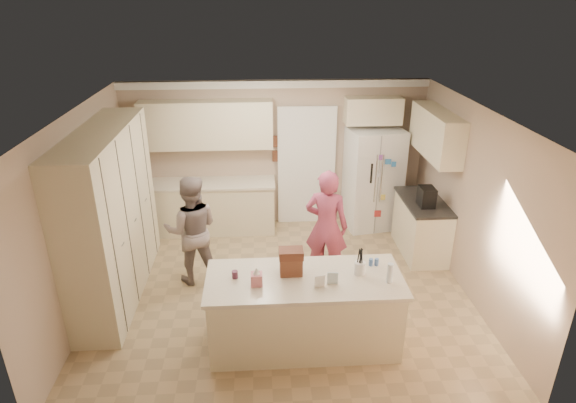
{
  "coord_description": "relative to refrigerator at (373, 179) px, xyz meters",
  "views": [
    {
      "loc": [
        -0.29,
        -5.79,
        3.97
      ],
      "look_at": [
        0.1,
        0.35,
        1.25
      ],
      "focal_mm": 30.0,
      "sensor_mm": 36.0,
      "label": 1
    }
  ],
  "objects": [
    {
      "name": "right_countertop",
      "position": [
        0.58,
        -1.02,
        0.0
      ],
      "size": [
        0.63,
        1.24,
        0.04
      ],
      "primitive_type": "cube",
      "color": "#2D2B28",
      "rests_on": "right_base_cab"
    },
    {
      "name": "wall_back",
      "position": [
        -1.71,
        0.29,
        0.4
      ],
      "size": [
        5.2,
        0.02,
        2.6
      ],
      "primitive_type": "cube",
      "color": "tan",
      "rests_on": "ground"
    },
    {
      "name": "shaker_salt",
      "position": [
        -0.69,
        -2.9,
        0.07
      ],
      "size": [
        0.05,
        0.05,
        0.09
      ],
      "primitive_type": "cylinder",
      "color": "#486EB3",
      "rests_on": "island_top"
    },
    {
      "name": "back_upper_cab",
      "position": [
        -2.86,
        0.1,
        1.0
      ],
      "size": [
        2.2,
        0.35,
        0.8
      ],
      "primitive_type": "cube",
      "color": "beige",
      "rests_on": "wall_back"
    },
    {
      "name": "jam_jar",
      "position": [
        -2.31,
        -3.07,
        0.07
      ],
      "size": [
        0.07,
        0.07,
        0.09
      ],
      "primitive_type": "cylinder",
      "color": "#59263F",
      "rests_on": "island_top"
    },
    {
      "name": "pantry_bank",
      "position": [
        -4.01,
        -1.82,
        0.28
      ],
      "size": [
        0.6,
        2.6,
        2.35
      ],
      "primitive_type": "cube",
      "color": "beige",
      "rests_on": "floor"
    },
    {
      "name": "wall_left",
      "position": [
        -4.32,
        -2.02,
        0.4
      ],
      "size": [
        0.02,
        4.6,
        2.6
      ],
      "primitive_type": "cube",
      "color": "tan",
      "rests_on": "ground"
    },
    {
      "name": "over_fridge_cab",
      "position": [
        -0.06,
        0.1,
        1.2
      ],
      "size": [
        0.95,
        0.35,
        0.45
      ],
      "primitive_type": "cube",
      "color": "beige",
      "rests_on": "wall_back"
    },
    {
      "name": "ceiling",
      "position": [
        -1.71,
        -2.02,
        1.71
      ],
      "size": [
        5.2,
        4.6,
        0.02
      ],
      "primitive_type": "cube",
      "color": "white",
      "rests_on": "wall_back"
    },
    {
      "name": "teen_girl",
      "position": [
        -1.06,
        -1.69,
        -0.05
      ],
      "size": [
        0.72,
        0.58,
        1.71
      ],
      "primitive_type": "imported",
      "rotation": [
        0.0,
        0.0,
        2.82
      ],
      "color": "#B4475D",
      "rests_on": "floor"
    },
    {
      "name": "water_bottle",
      "position": [
        -0.56,
        -3.27,
        0.14
      ],
      "size": [
        0.07,
        0.07,
        0.24
      ],
      "primitive_type": "cylinder",
      "color": "silver",
      "rests_on": "island_top"
    },
    {
      "name": "back_base_cab",
      "position": [
        -2.86,
        -0.02,
        -0.46
      ],
      "size": [
        2.2,
        0.6,
        0.88
      ],
      "primitive_type": "cube",
      "color": "beige",
      "rests_on": "floor"
    },
    {
      "name": "utensil_crock",
      "position": [
        -0.86,
        -3.07,
        0.1
      ],
      "size": [
        0.13,
        0.13,
        0.15
      ],
      "primitive_type": "cylinder",
      "color": "white",
      "rests_on": "island_top"
    },
    {
      "name": "right_upper_cab",
      "position": [
        0.72,
        -0.82,
        1.05
      ],
      "size": [
        0.35,
        1.5,
        0.7
      ],
      "primitive_type": "cube",
      "color": "beige",
      "rests_on": "wall_right"
    },
    {
      "name": "wall_frame_upper",
      "position": [
        -1.69,
        0.25,
        0.65
      ],
      "size": [
        0.15,
        0.02,
        0.2
      ],
      "primitive_type": "cube",
      "color": "brown",
      "rests_on": "wall_back"
    },
    {
      "name": "refrigerator",
      "position": [
        0.0,
        0.0,
        0.0
      ],
      "size": [
        1.0,
        0.84,
        1.8
      ],
      "primitive_type": "cube",
      "rotation": [
        0.0,
        0.0,
        0.17
      ],
      "color": "white",
      "rests_on": "floor"
    },
    {
      "name": "dollhouse_body",
      "position": [
        -1.66,
        -3.02,
        0.14
      ],
      "size": [
        0.26,
        0.18,
        0.22
      ],
      "primitive_type": "cube",
      "color": "brown",
      "rests_on": "island_top"
    },
    {
      "name": "greeting_card_b",
      "position": [
        -1.21,
        -3.27,
        0.11
      ],
      "size": [
        0.12,
        0.05,
        0.16
      ],
      "primitive_type": "cube",
      "rotation": [
        0.15,
        0.0,
        -0.1
      ],
      "color": "silver",
      "rests_on": "island_top"
    },
    {
      "name": "doorway_casing",
      "position": [
        -1.16,
        0.22,
        0.15
      ],
      "size": [
        1.02,
        0.03,
        2.22
      ],
      "primitive_type": "cube",
      "color": "white",
      "rests_on": "floor"
    },
    {
      "name": "wall_frame_lower",
      "position": [
        -1.69,
        0.25,
        0.38
      ],
      "size": [
        0.15,
        0.02,
        0.2
      ],
      "primitive_type": "cube",
      "color": "brown",
      "rests_on": "wall_back"
    },
    {
      "name": "dollhouse_roof",
      "position": [
        -1.66,
        -3.02,
        0.3
      ],
      "size": [
        0.28,
        0.2,
        0.1
      ],
      "primitive_type": "cube",
      "color": "#592D1E",
      "rests_on": "dollhouse_body"
    },
    {
      "name": "island_base",
      "position": [
        -1.51,
        -3.12,
        -0.46
      ],
      "size": [
        2.2,
        0.9,
        0.88
      ],
      "primitive_type": "cube",
      "color": "beige",
      "rests_on": "floor"
    },
    {
      "name": "teen_boy",
      "position": [
        -2.98,
        -1.62,
        -0.08
      ],
      "size": [
        0.84,
        0.68,
        1.64
      ],
      "primitive_type": "imported",
      "rotation": [
        0.0,
        0.0,
        3.22
      ],
      "color": "gray",
      "rests_on": "floor"
    },
    {
      "name": "greeting_card_a",
      "position": [
        -1.36,
        -3.32,
        0.11
      ],
      "size": [
        0.12,
        0.06,
        0.16
      ],
      "primitive_type": "cube",
      "rotation": [
        0.15,
        0.0,
        0.2
      ],
      "color": "white",
      "rests_on": "island_top"
    },
    {
      "name": "right_base_cab",
      "position": [
        0.59,
        -1.02,
        -0.46
      ],
      "size": [
        0.6,
        1.2,
        0.88
      ],
      "primitive_type": "cube",
      "color": "beige",
      "rests_on": "floor"
    },
    {
      "name": "tissue_box",
      "position": [
        -2.06,
        -3.22,
        0.1
      ],
      "size": [
        0.13,
        0.13,
        0.14
      ],
      "primitive_type": "cube",
      "color": "#D07380",
      "rests_on": "island_top"
    },
    {
      "name": "shaker_pepper",
      "position": [
        -0.62,
        -2.9,
        0.07
      ],
      "size": [
        0.05,
        0.05,
        0.09
      ],
      "primitive_type": "cylinder",
      "color": "#486EB3",
      "rests_on": "island_top"
    },
    {
      "name": "fridge_dispenser",
      "position": [
        -0.22,
        -0.36,
        0.25
      ],
      "size": [
        0.22,
        0.03,
        0.35
      ],
      "primitive_type": "cube",
      "color": "black",
      "rests_on": "refrigerator"
    },
    {
      "name": "wall_front",
      "position": [
        -1.71,
        -4.33,
        0.4
      ],
      "size": [
        5.2,
        0.02,
        2.6
      ],
      "primitive_type": "cube",
      "color": "tan",
      "rests_on": "ground"
    },
    {
      "name": "fridge_handle_l",
      "position": [
        -0.05,
        -0.37,
        0.15
      ],
      "size": [
        0.02,
        0.02,
        0.85
      ],
      "primitive_type": "cylinder",
      "color": "silver",
      "rests_on": "refrigerator"
    },
    {
      "name": "floor",
      "position": [
        -1.71,
        -2.02,
        -0.91
      ],
      "size": [
        5.2,
        4.6,
        0.02
      ],
      "primitive_type": "cube",
      "color": "tan",
      "rests_on": "ground"
    },
    {
      "name": "fridge_seam",
      "position": [
        0.0,
        -0.35,
        0.0
      ],
      "size": [
        0.02,
        0.02,
        1.78
      ],
      "primitive_type": "cube",
      "color": "gray",
      "rests_on": "refrigerator"
    },
    {
      "name": "fridge_magnets",
      "position": [
        0.0,
        -0.36,
        0.0
      ],
      "size": [
        0.76,
        0.02,
        1.44
      ],
      "primitive_type": null,
      "color": "tan",
      "rests_on": "refrigerator"
    },
    {
      "name": "island_top",
      "position": [
        -1.51,
        -3.12,
        0.0
      ],
      "size": [
        2.28,
        0.96,
        0.05
      ],
      "primitive_type": "cube",
      "color": "beige",
      "rests_on": "island_base"
    },
    {
      "name": "crown_back",
      "position": [
        -1.71,
        0.24,
        1.63
      ],
      "size": [
        5.2,
        0.08,
        0.12
      ],
      "primitive_type": "cube",
      "color": "white",
      "rests_on": "wall_back"
    },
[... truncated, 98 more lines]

